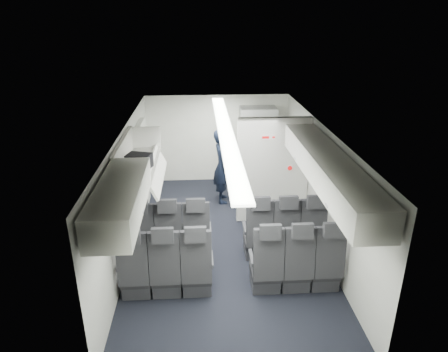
{
  "coord_description": "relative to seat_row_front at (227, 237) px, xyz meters",
  "views": [
    {
      "loc": [
        -0.43,
        -6.39,
        3.94
      ],
      "look_at": [
        0.0,
        0.4,
        1.15
      ],
      "focal_mm": 32.0,
      "sensor_mm": 36.0,
      "label": 1
    }
  ],
  "objects": [
    {
      "name": "cabin_shell",
      "position": [
        0.0,
        0.53,
        0.72
      ],
      "size": [
        3.41,
        6.01,
        2.16
      ],
      "color": "black",
      "rests_on": "ground"
    },
    {
      "name": "overhead_bin_left_front_open",
      "position": [
        -1.44,
        0.28,
        1.33
      ],
      "size": [
        0.64,
        1.7,
        0.72
      ],
      "color": "#9E9E93",
      "rests_on": "cabin_shell"
    },
    {
      "name": "seat_row_mid",
      "position": [
        0.0,
        -0.9,
        0.0
      ],
      "size": [
        3.33,
        0.56,
        1.24
      ],
      "color": "#26272A",
      "rests_on": "cabin_shell"
    },
    {
      "name": "papers",
      "position": [
        0.24,
        2.24,
        0.6
      ],
      "size": [
        0.2,
        0.05,
        0.14
      ],
      "primitive_type": "cube",
      "rotation": [
        0.0,
        0.0,
        0.17
      ],
      "color": "white",
      "rests_on": "flight_attendant"
    },
    {
      "name": "galley_unit",
      "position": [
        0.95,
        3.25,
        0.55
      ],
      "size": [
        0.85,
        0.52,
        1.9
      ],
      "color": "#939399",
      "rests_on": "cabin_shell"
    },
    {
      "name": "flight_attendant",
      "position": [
        0.05,
        2.29,
        0.43
      ],
      "size": [
        0.41,
        0.61,
        1.66
      ],
      "primitive_type": "imported",
      "rotation": [
        0.0,
        0.0,
        1.59
      ],
      "color": "black",
      "rests_on": "ground"
    },
    {
      "name": "carry_on_bag",
      "position": [
        -1.37,
        -0.0,
        1.42
      ],
      "size": [
        0.42,
        0.35,
        0.22
      ],
      "primitive_type": "cube",
      "rotation": [
        0.0,
        0.0,
        -0.29
      ],
      "color": "black",
      "rests_on": "overhead_bin_left_front_open"
    },
    {
      "name": "bulkhead_partition",
      "position": [
        0.98,
        1.33,
        0.67
      ],
      "size": [
        1.4,
        0.15,
        2.13
      ],
      "color": "silver",
      "rests_on": "cabin_shell"
    },
    {
      "name": "boarding_door",
      "position": [
        -1.64,
        2.09,
        0.55
      ],
      "size": [
        0.12,
        1.27,
        1.86
      ],
      "color": "silver",
      "rests_on": "cabin_shell"
    },
    {
      "name": "seat_row_front",
      "position": [
        0.0,
        0.0,
        0.0
      ],
      "size": [
        3.33,
        0.56,
        1.24
      ],
      "color": "#26272A",
      "rests_on": "cabin_shell"
    },
    {
      "name": "overhead_bin_right_front",
      "position": [
        1.4,
        0.28,
        1.46
      ],
      "size": [
        0.53,
        1.7,
        0.4
      ],
      "color": "silver",
      "rests_on": "cabin_shell"
    },
    {
      "name": "overhead_bin_right_rear",
      "position": [
        1.4,
        -1.47,
        1.46
      ],
      "size": [
        0.53,
        1.8,
        0.4
      ],
      "color": "silver",
      "rests_on": "cabin_shell"
    },
    {
      "name": "overhead_bin_left_rear",
      "position": [
        -1.4,
        -1.47,
        1.46
      ],
      "size": [
        0.53,
        1.8,
        0.4
      ],
      "color": "silver",
      "rests_on": "cabin_shell"
    }
  ]
}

